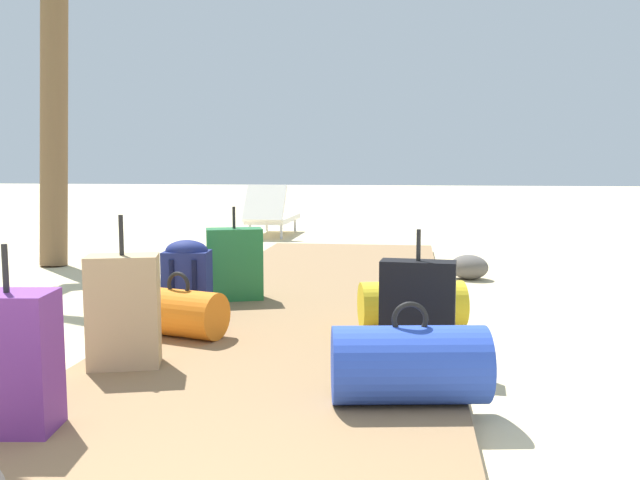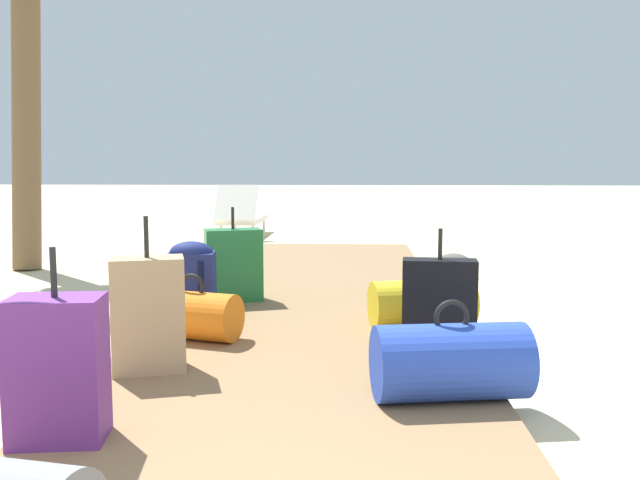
% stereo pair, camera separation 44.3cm
% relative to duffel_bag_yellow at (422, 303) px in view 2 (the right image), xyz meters
% --- Properties ---
extents(ground_plane, '(60.00, 60.00, 0.00)m').
position_rel_duffel_bag_yellow_xyz_m(ground_plane, '(-0.76, -0.41, -0.23)').
color(ground_plane, beige).
extents(boardwalk, '(2.02, 8.14, 0.08)m').
position_rel_duffel_bag_yellow_xyz_m(boardwalk, '(-0.76, 0.41, -0.19)').
color(boardwalk, olive).
rests_on(boardwalk, ground).
extents(duffel_bag_yellow, '(0.72, 0.45, 0.42)m').
position_rel_duffel_bag_yellow_xyz_m(duffel_bag_yellow, '(0.00, 0.00, 0.00)').
color(duffel_bag_yellow, gold).
rests_on(duffel_bag_yellow, boardwalk).
extents(suitcase_tan, '(0.41, 0.31, 0.80)m').
position_rel_duffel_bag_yellow_xyz_m(suitcase_tan, '(-1.49, -1.02, 0.14)').
color(suitcase_tan, tan).
rests_on(suitcase_tan, boardwalk).
extents(suitcase_black, '(0.42, 0.20, 0.70)m').
position_rel_duffel_bag_yellow_xyz_m(suitcase_black, '(0.03, -0.62, 0.11)').
color(suitcase_black, black).
rests_on(suitcase_black, boardwalk).
extents(suitcase_green, '(0.48, 0.35, 0.72)m').
position_rel_duffel_bag_yellow_xyz_m(suitcase_green, '(-1.37, 0.78, 0.12)').
color(suitcase_green, '#237538').
rests_on(suitcase_green, boardwalk).
extents(backpack_navy, '(0.33, 0.27, 0.53)m').
position_rel_duffel_bag_yellow_xyz_m(backpack_navy, '(-1.56, 0.19, 0.12)').
color(backpack_navy, navy).
rests_on(backpack_navy, boardwalk).
extents(duffel_bag_blue, '(0.73, 0.45, 0.46)m').
position_rel_duffel_bag_yellow_xyz_m(duffel_bag_blue, '(-0.01, -1.38, 0.02)').
color(duffel_bag_blue, '#2847B7').
rests_on(duffel_bag_blue, boardwalk).
extents(duffel_bag_orange, '(0.62, 0.44, 0.40)m').
position_rel_duffel_bag_yellow_xyz_m(duffel_bag_orange, '(-1.42, -0.38, -0.01)').
color(duffel_bag_orange, orange).
rests_on(duffel_bag_orange, boardwalk).
extents(suitcase_purple, '(0.37, 0.28, 0.75)m').
position_rel_duffel_bag_yellow_xyz_m(suitcase_purple, '(-1.58, -1.91, 0.13)').
color(suitcase_purple, '#6B2D84').
rests_on(suitcase_purple, boardwalk).
extents(lounge_chair, '(0.62, 1.53, 0.81)m').
position_rel_duffel_bag_yellow_xyz_m(lounge_chair, '(-2.16, 6.03, 0.09)').
color(lounge_chair, white).
rests_on(lounge_chair, ground).
extents(rock_right_far, '(0.49, 0.47, 0.24)m').
position_rel_duffel_bag_yellow_xyz_m(rock_right_far, '(0.56, 2.42, -0.11)').
color(rock_right_far, '#5B5651').
rests_on(rock_right_far, ground).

